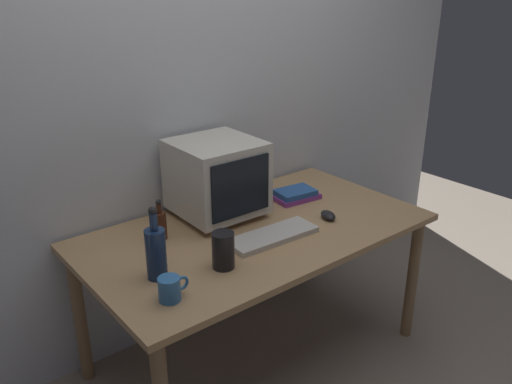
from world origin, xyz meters
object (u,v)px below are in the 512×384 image
object	(u,v)px
crt_monitor	(217,178)
computer_mouse	(328,215)
mug	(170,289)
metal_canister	(223,250)
bottle_short	(160,224)
book_stack	(296,195)
keyboard	(272,236)
bottle_tall	(156,252)

from	to	relation	value
crt_monitor	computer_mouse	distance (m)	0.56
mug	metal_canister	distance (m)	0.29
bottle_short	metal_canister	world-z (taller)	bottle_short
crt_monitor	book_stack	world-z (taller)	crt_monitor
crt_monitor	metal_canister	xyz separation A→B (m)	(-0.27, -0.42, -0.12)
computer_mouse	mug	xyz separation A→B (m)	(-0.93, -0.12, 0.03)
keyboard	computer_mouse	world-z (taller)	computer_mouse
keyboard	bottle_tall	distance (m)	0.56
bottle_tall	mug	world-z (taller)	bottle_tall
bottle_short	metal_canister	bearing A→B (deg)	-79.48
crt_monitor	bottle_short	size ratio (longest dim) A/B	2.11
metal_canister	bottle_tall	bearing A→B (deg)	158.37
book_stack	metal_canister	world-z (taller)	metal_canister
crt_monitor	bottle_tall	distance (m)	0.61
crt_monitor	mug	distance (m)	0.75
bottle_tall	metal_canister	size ratio (longest dim) A/B	1.98
keyboard	bottle_tall	world-z (taller)	bottle_tall
book_stack	metal_canister	distance (m)	0.77
computer_mouse	bottle_tall	world-z (taller)	bottle_tall
metal_canister	keyboard	bearing A→B (deg)	12.15
mug	metal_canister	xyz separation A→B (m)	(0.28, 0.07, 0.03)
bottle_short	mug	size ratio (longest dim) A/B	1.55
book_stack	metal_canister	xyz separation A→B (m)	(-0.70, -0.32, 0.05)
bottle_tall	computer_mouse	bearing A→B (deg)	-2.60
bottle_short	book_stack	distance (m)	0.77
bottle_tall	bottle_short	bearing A→B (deg)	58.51
keyboard	metal_canister	size ratio (longest dim) A/B	2.80
crt_monitor	bottle_short	distance (m)	0.36
mug	metal_canister	bearing A→B (deg)	13.62
bottle_tall	keyboard	bearing A→B (deg)	-2.90
crt_monitor	mug	xyz separation A→B (m)	(-0.55, -0.49, -0.15)
metal_canister	bottle_short	bearing A→B (deg)	100.52
computer_mouse	metal_canister	distance (m)	0.66
computer_mouse	bottle_short	world-z (taller)	bottle_short
keyboard	bottle_tall	xyz separation A→B (m)	(-0.55, 0.03, 0.10)
computer_mouse	bottle_short	xyz separation A→B (m)	(-0.72, 0.32, 0.05)
computer_mouse	mug	distance (m)	0.94
crt_monitor	computer_mouse	xyz separation A→B (m)	(0.38, -0.37, -0.17)
keyboard	computer_mouse	bearing A→B (deg)	0.62
keyboard	computer_mouse	distance (m)	0.34
bottle_tall	bottle_short	distance (m)	0.33
book_stack	mug	bearing A→B (deg)	-158.09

